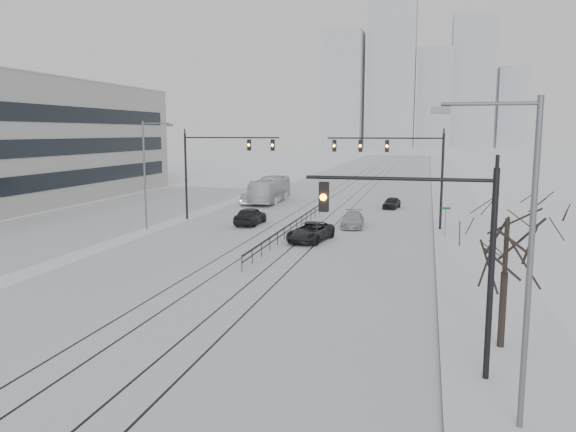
% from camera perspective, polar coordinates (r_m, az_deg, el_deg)
% --- Properties ---
extents(ground, '(500.00, 500.00, 0.00)m').
position_cam_1_polar(ground, '(18.00, -24.44, -18.99)').
color(ground, white).
rests_on(ground, ground).
extents(road, '(22.00, 260.00, 0.02)m').
position_cam_1_polar(road, '(73.50, 5.82, 2.16)').
color(road, silver).
rests_on(road, ground).
extents(sidewalk_east, '(5.00, 260.00, 0.16)m').
position_cam_1_polar(sidewalk_east, '(72.84, 16.39, 1.85)').
color(sidewalk_east, silver).
rests_on(sidewalk_east, ground).
extents(curb, '(0.10, 260.00, 0.12)m').
position_cam_1_polar(curb, '(72.77, 14.47, 1.91)').
color(curb, gray).
rests_on(curb, ground).
extents(parking_strip, '(14.00, 60.00, 0.03)m').
position_cam_1_polar(parking_strip, '(56.78, -18.48, -0.10)').
color(parking_strip, silver).
rests_on(parking_strip, ground).
extents(tram_rails, '(5.30, 180.00, 0.01)m').
position_cam_1_polar(tram_rails, '(53.94, 2.78, -0.10)').
color(tram_rails, black).
rests_on(tram_rails, ground).
extents(skyline, '(96.00, 48.00, 72.00)m').
position_cam_1_polar(skyline, '(286.89, 13.20, 12.80)').
color(skyline, '#9EA2AD').
rests_on(skyline, ground).
extents(traffic_mast_near, '(6.10, 0.37, 7.00)m').
position_cam_1_polar(traffic_mast_near, '(18.66, 15.16, -2.66)').
color(traffic_mast_near, black).
rests_on(traffic_mast_near, ground).
extents(traffic_mast_ne, '(9.60, 0.37, 8.00)m').
position_cam_1_polar(traffic_mast_ne, '(47.43, 11.39, 5.54)').
color(traffic_mast_ne, black).
rests_on(traffic_mast_ne, ground).
extents(traffic_mast_nw, '(9.10, 0.37, 8.00)m').
position_cam_1_polar(traffic_mast_nw, '(51.93, -7.36, 5.67)').
color(traffic_mast_nw, black).
rests_on(traffic_mast_nw, ground).
extents(street_light_east, '(2.73, 0.25, 9.00)m').
position_cam_1_polar(street_light_east, '(15.77, 22.41, -2.64)').
color(street_light_east, '#595B60').
rests_on(street_light_east, ground).
extents(street_light_west, '(2.73, 0.25, 9.00)m').
position_cam_1_polar(street_light_west, '(48.03, -14.07, 4.83)').
color(street_light_west, '#595B60').
rests_on(street_light_west, ground).
extents(bare_tree, '(4.40, 4.40, 6.10)m').
position_cam_1_polar(bare_tree, '(21.82, 21.35, -1.56)').
color(bare_tree, black).
rests_on(bare_tree, ground).
extents(median_fence, '(0.06, 24.00, 1.00)m').
position_cam_1_polar(median_fence, '(44.22, 0.26, -1.33)').
color(median_fence, black).
rests_on(median_fence, ground).
extents(street_sign, '(0.70, 0.06, 2.40)m').
position_cam_1_polar(street_sign, '(44.82, 15.71, -0.12)').
color(street_sign, '#595B60').
rests_on(street_sign, ground).
extents(sedan_sb_inner, '(1.98, 4.67, 1.58)m').
position_cam_1_polar(sedan_sb_inner, '(49.44, -3.84, 0.00)').
color(sedan_sb_inner, black).
rests_on(sedan_sb_inner, ground).
extents(sedan_sb_outer, '(2.03, 4.11, 1.30)m').
position_cam_1_polar(sedan_sb_outer, '(63.02, -4.04, 1.71)').
color(sedan_sb_outer, gray).
rests_on(sedan_sb_outer, ground).
extents(sedan_nb_front, '(3.21, 5.39, 1.40)m').
position_cam_1_polar(sedan_nb_front, '(41.91, 2.30, -1.64)').
color(sedan_nb_front, black).
rests_on(sedan_nb_front, ground).
extents(sedan_nb_right, '(2.10, 4.57, 1.30)m').
position_cam_1_polar(sedan_nb_right, '(48.35, 6.58, -0.39)').
color(sedan_nb_right, '#A7A9AF').
rests_on(sedan_nb_right, ground).
extents(sedan_nb_far, '(1.99, 3.75, 1.21)m').
position_cam_1_polar(sedan_nb_far, '(60.93, 10.49, 1.32)').
color(sedan_nb_far, black).
rests_on(sedan_nb_far, ground).
extents(box_truck, '(2.62, 10.45, 2.90)m').
position_cam_1_polar(box_truck, '(65.06, -1.82, 2.65)').
color(box_truck, silver).
rests_on(box_truck, ground).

